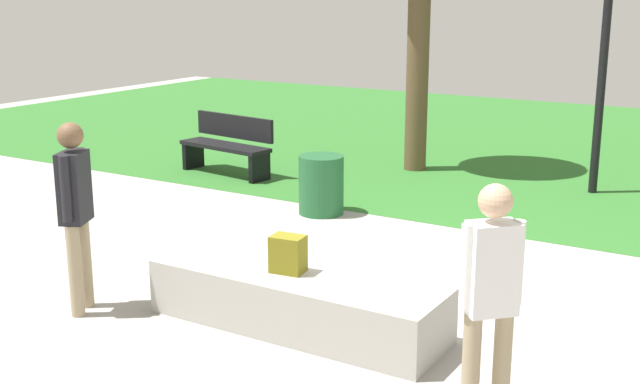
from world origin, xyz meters
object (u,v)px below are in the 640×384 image
at_px(park_bench_near_lamppost, 228,144).
at_px(lamp_post, 607,11).
at_px(concrete_ledge, 297,301).
at_px(trash_bin, 321,185).
at_px(skater_watching, 491,289).
at_px(backpack_on_ledge, 288,254).
at_px(skater_performing_trick, 75,203).

bearing_deg(park_bench_near_lamppost, lamp_post, 18.65).
bearing_deg(concrete_ledge, trash_bin, 117.96).
bearing_deg(skater_watching, lamp_post, 97.65).
height_order(backpack_on_ledge, lamp_post, lamp_post).
height_order(park_bench_near_lamppost, lamp_post, lamp_post).
bearing_deg(lamp_post, trash_bin, -132.84).
bearing_deg(trash_bin, park_bench_near_lamppost, 153.57).
bearing_deg(concrete_ledge, lamp_post, 80.53).
distance_m(backpack_on_ledge, lamp_post, 6.53).
height_order(backpack_on_ledge, park_bench_near_lamppost, park_bench_near_lamppost).
relative_size(backpack_on_ledge, trash_bin, 0.42).
bearing_deg(park_bench_near_lamppost, trash_bin, -26.43).
xyz_separation_m(skater_performing_trick, lamp_post, (2.88, 6.86, 1.51)).
bearing_deg(skater_performing_trick, backpack_on_ledge, 21.72).
bearing_deg(park_bench_near_lamppost, skater_watching, -40.21).
height_order(skater_performing_trick, trash_bin, skater_performing_trick).
height_order(skater_watching, park_bench_near_lamppost, skater_watching).
relative_size(skater_performing_trick, park_bench_near_lamppost, 1.04).
xyz_separation_m(backpack_on_ledge, trash_bin, (-1.62, 3.21, -0.27)).
height_order(skater_performing_trick, park_bench_near_lamppost, skater_performing_trick).
relative_size(backpack_on_ledge, park_bench_near_lamppost, 0.19).
bearing_deg(skater_performing_trick, skater_watching, -0.35).
xyz_separation_m(skater_watching, trash_bin, (-3.65, 3.93, -0.59)).
distance_m(skater_performing_trick, park_bench_near_lamppost, 5.62).
xyz_separation_m(backpack_on_ledge, lamp_post, (1.11, 6.15, 1.88)).
bearing_deg(concrete_ledge, park_bench_near_lamppost, 133.08).
relative_size(backpack_on_ledge, skater_watching, 0.19).
bearing_deg(lamp_post, skater_performing_trick, -112.77).
bearing_deg(concrete_ledge, skater_performing_trick, -159.26).
distance_m(backpack_on_ledge, park_bench_near_lamppost, 5.99).
distance_m(concrete_ledge, park_bench_near_lamppost, 6.05).
relative_size(lamp_post, trash_bin, 5.46).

